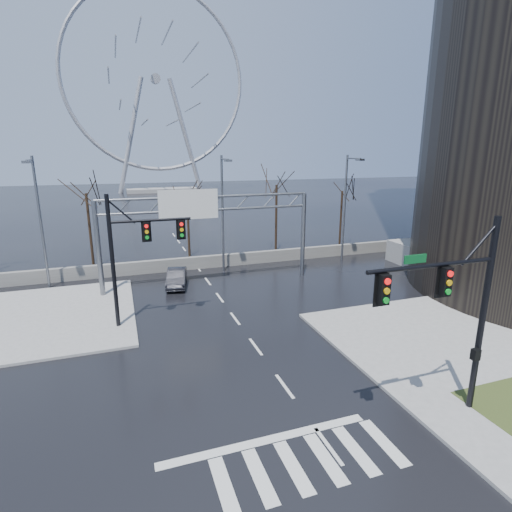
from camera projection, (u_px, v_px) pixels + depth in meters
name	position (u px, v px, depth m)	size (l,w,h in m)	color
ground	(285.00, 386.00, 17.99)	(260.00, 260.00, 0.00)	black
sidewalk_right_ext	(431.00, 334.00, 22.97)	(12.00, 10.00, 0.15)	gray
sidewalk_far	(52.00, 316.00, 25.45)	(10.00, 12.00, 0.15)	gray
barrier_wall	(198.00, 263.00, 36.14)	(52.00, 0.50, 1.10)	slate
signal_mast_near	(458.00, 302.00, 14.70)	(5.52, 0.41, 8.00)	black
signal_mast_far	(132.00, 248.00, 23.10)	(4.72, 0.41, 8.00)	black
sign_gantry	(204.00, 221.00, 30.24)	(16.36, 0.40, 7.60)	slate
streetlight_left	(39.00, 213.00, 29.31)	(0.50, 2.55, 10.00)	slate
streetlight_mid	(223.00, 205.00, 33.75)	(0.50, 2.55, 10.00)	slate
streetlight_right	(347.00, 200.00, 37.55)	(0.50, 2.55, 10.00)	slate
tree_left	(87.00, 202.00, 35.12)	(3.75, 3.75, 7.50)	black
tree_center	(187.00, 206.00, 39.09)	(3.25, 3.25, 6.50)	black
tree_right	(276.00, 193.00, 40.76)	(3.90, 3.90, 7.80)	black
tree_far_right	(342.00, 197.00, 43.96)	(3.40, 3.40, 6.80)	black
ferris_wheel	(156.00, 87.00, 99.86)	(45.00, 6.00, 50.91)	gray
car	(177.00, 278.00, 31.40)	(1.42, 4.07, 1.34)	black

